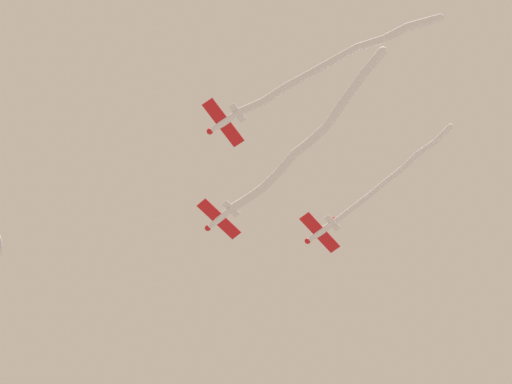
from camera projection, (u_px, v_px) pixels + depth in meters
airplane_lead at (219, 218)px, 89.26m from camera, size 4.74×6.22×1.53m
smoke_trail_lead at (308, 139)px, 83.66m from camera, size 23.81×10.11×2.76m
airplane_left_wing at (224, 122)px, 83.90m from camera, size 4.64×6.18×1.53m
smoke_trail_left_wing at (334, 63)px, 80.12m from camera, size 23.73×1.82×2.50m
airplane_right_wing at (320, 232)px, 90.42m from camera, size 4.72×6.22×1.53m
smoke_trail_right_wing at (392, 176)px, 86.57m from camera, size 17.01×5.85×1.77m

